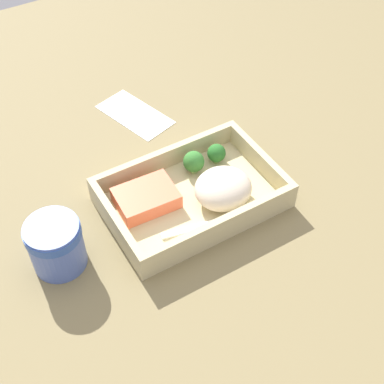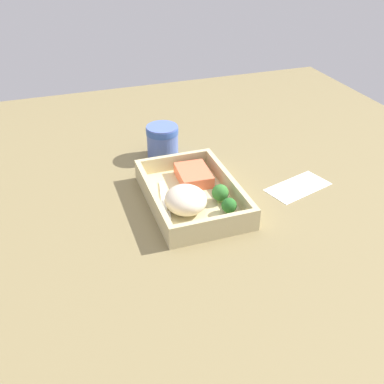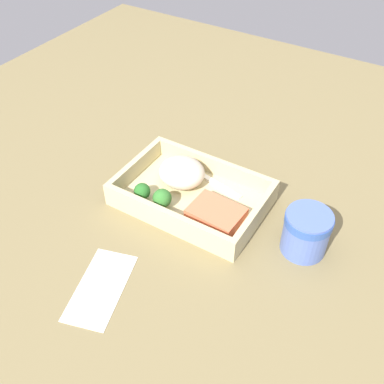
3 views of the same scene
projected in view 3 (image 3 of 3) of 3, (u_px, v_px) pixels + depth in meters
ground_plane at (192, 205)px, 91.77cm from camera, size 160.00×160.00×2.00cm
takeout_tray at (192, 200)px, 90.69cm from camera, size 28.95×19.23×1.20cm
tray_rim at (192, 190)px, 88.98cm from camera, size 28.95×19.23×3.86cm
salmon_fillet at (216, 214)px, 84.84cm from camera, size 10.24×7.81×2.73cm
mashed_potatoes at (182, 172)px, 91.90cm from camera, size 9.69×8.97×5.40cm
broccoli_floret_1 at (142, 191)px, 88.75cm from camera, size 3.30×3.30×3.66cm
broccoli_floret_2 at (162, 198)px, 86.76cm from camera, size 3.74×3.74×4.22cm
fork at (207, 178)px, 94.44cm from camera, size 15.78×5.04×0.44cm
paper_cup at (307, 230)px, 78.92cm from camera, size 8.42×8.42×8.57cm
receipt_slip at (101, 287)px, 75.57cm from camera, size 11.69×17.00×0.24cm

